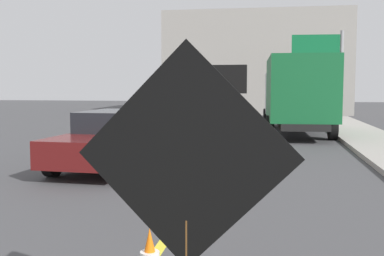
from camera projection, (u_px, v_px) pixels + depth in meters
name	position (u px, v px, depth m)	size (l,w,h in m)	color
lane_center_stripe	(167.00, 238.00, 6.22)	(0.14, 36.00, 0.01)	yellow
roadwork_sign	(187.00, 162.00, 3.33)	(1.63, 0.12, 2.33)	#593819
arrow_board_trailer	(223.00, 131.00, 15.85)	(1.60, 1.86, 2.70)	orange
box_truck	(296.00, 93.00, 19.55)	(2.79, 8.05, 3.11)	black
pickup_car	(117.00, 139.00, 11.68)	(2.22, 4.78, 1.38)	#591414
highway_guide_sign	(327.00, 60.00, 25.79)	(2.79, 0.29, 5.00)	gray
far_building_block	(257.00, 65.00, 35.85)	(13.05, 8.27, 7.22)	gray
traffic_cone_mid_lane	(178.00, 194.00, 7.09)	(0.36, 0.36, 0.77)	black
traffic_cone_far_lane	(207.00, 168.00, 9.83)	(0.36, 0.36, 0.60)	black
traffic_cone_curbside	(224.00, 150.00, 12.53)	(0.36, 0.36, 0.60)	black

